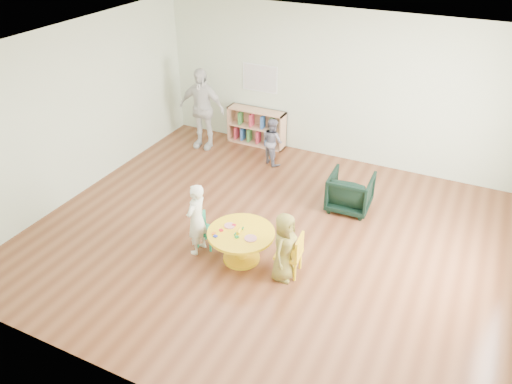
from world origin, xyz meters
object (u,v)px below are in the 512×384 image
at_px(kid_chair_left, 205,229).
at_px(adult_caretaker, 202,109).
at_px(kid_chair_right, 292,253).
at_px(toddler, 272,141).
at_px(armchair, 350,192).
at_px(activity_table, 241,240).
at_px(child_left, 196,219).
at_px(child_right, 284,247).
at_px(bookshelf, 257,127).

xyz_separation_m(kid_chair_left, adult_caretaker, (-1.75, 2.85, 0.54)).
xyz_separation_m(kid_chair_right, toddler, (-1.56, 2.82, 0.12)).
xyz_separation_m(armchair, adult_caretaker, (-3.35, 0.97, 0.50)).
bearing_deg(adult_caretaker, toddler, -7.10).
height_order(activity_table, child_left, child_left).
relative_size(kid_chair_right, child_right, 0.62).
bearing_deg(child_right, armchair, -6.42).
height_order(activity_table, bookshelf, bookshelf).
bearing_deg(bookshelf, kid_chair_right, -57.56).
bearing_deg(toddler, kid_chair_right, 149.21).
distance_m(armchair, child_left, 2.62).
bearing_deg(activity_table, armchair, 63.33).
xyz_separation_m(kid_chair_right, child_left, (-1.40, -0.13, 0.22)).
height_order(kid_chair_right, toddler, toddler).
bearing_deg(toddler, bookshelf, -15.03).
relative_size(child_right, adult_caretaker, 0.61).
distance_m(kid_chair_right, armchair, 1.93).
xyz_separation_m(activity_table, kid_chair_right, (0.75, 0.03, 0.01)).
bearing_deg(kid_chair_right, armchair, -12.26).
distance_m(armchair, child_right, 2.06).
distance_m(activity_table, bookshelf, 3.80).
height_order(activity_table, adult_caretaker, adult_caretaker).
xyz_separation_m(child_left, adult_caretaker, (-1.73, 3.02, 0.27)).
bearing_deg(child_right, kid_chair_right, -27.05).
distance_m(bookshelf, adult_caretaker, 1.18).
distance_m(kid_chair_right, child_right, 0.22).
distance_m(bookshelf, armchair, 2.89).
distance_m(kid_chair_left, adult_caretaker, 3.38).
height_order(kid_chair_right, child_right, child_right).
relative_size(kid_chair_right, adult_caretaker, 0.38).
distance_m(kid_chair_right, toddler, 3.23).
bearing_deg(armchair, kid_chair_left, 46.80).
height_order(armchair, toddler, toddler).
xyz_separation_m(bookshelf, child_right, (2.14, -3.59, 0.13)).
xyz_separation_m(child_right, toddler, (-1.50, 2.94, -0.04)).
height_order(kid_chair_left, armchair, armchair).
height_order(activity_table, kid_chair_left, activity_table).
bearing_deg(activity_table, bookshelf, 112.60).
bearing_deg(kid_chair_right, activity_table, 87.13).
bearing_deg(child_left, toddler, -175.67).
distance_m(child_left, adult_caretaker, 3.49).
distance_m(activity_table, child_right, 0.71).
bearing_deg(kid_chair_left, child_left, -6.09).
relative_size(kid_chair_left, kid_chair_right, 0.83).
height_order(kid_chair_left, kid_chair_right, kid_chair_right).
bearing_deg(activity_table, toddler, 105.94).
distance_m(kid_chair_right, bookshelf, 4.12).
bearing_deg(adult_caretaker, activity_table, -55.72).
bearing_deg(armchair, kid_chair_right, 80.54).
bearing_deg(bookshelf, toddler, -45.26).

